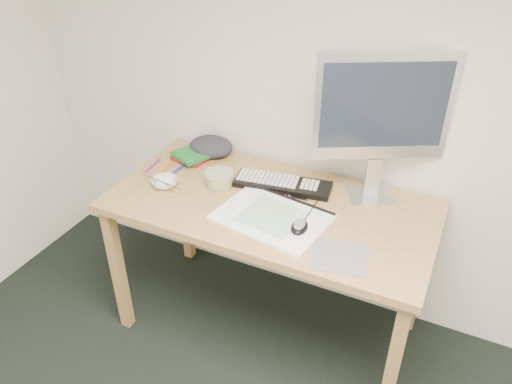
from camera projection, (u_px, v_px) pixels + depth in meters
desk at (270, 218)px, 2.19m from camera, size 1.40×0.70×0.75m
mousepad at (340, 256)px, 1.84m from camera, size 0.25×0.23×0.00m
sketchpad at (272, 217)px, 2.04m from camera, size 0.48×0.38×0.01m
keyboard at (283, 184)px, 2.25m from camera, size 0.45×0.20×0.03m
monitor at (382, 111)px, 1.98m from camera, size 0.51×0.29×0.64m
mouse at (300, 225)px, 1.96m from camera, size 0.07×0.11×0.04m
rice_bowl at (165, 183)px, 2.25m from camera, size 0.13×0.13×0.04m
chopsticks at (161, 182)px, 2.22m from camera, size 0.23×0.05×0.02m
fruit_tub at (219, 179)px, 2.25m from camera, size 0.14×0.14×0.06m
book_red at (197, 154)px, 2.50m from camera, size 0.19×0.24×0.02m
book_green at (197, 152)px, 2.47m from camera, size 0.23×0.26×0.02m
cloth_lump at (211, 147)px, 2.50m from camera, size 0.22×0.19×0.08m
pencil_pink at (265, 192)px, 2.21m from camera, size 0.20×0.03×0.01m
pencil_tan at (289, 196)px, 2.18m from camera, size 0.11×0.15×0.01m
pencil_black at (289, 196)px, 2.18m from camera, size 0.17×0.01×0.01m
marker_blue at (176, 171)px, 2.36m from camera, size 0.02×0.13×0.01m
marker_orange at (165, 167)px, 2.39m from camera, size 0.03×0.13×0.01m
marker_purple at (153, 165)px, 2.41m from camera, size 0.02×0.13×0.01m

